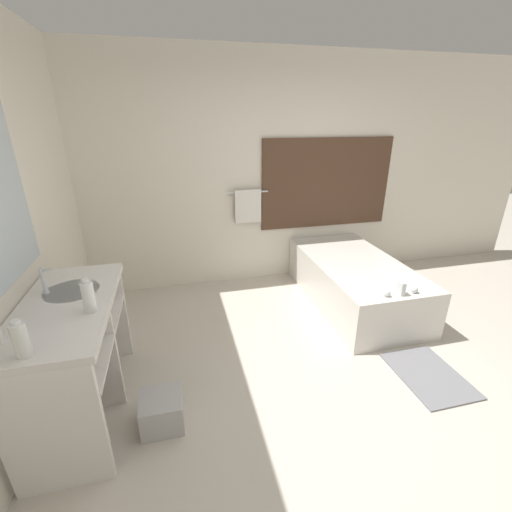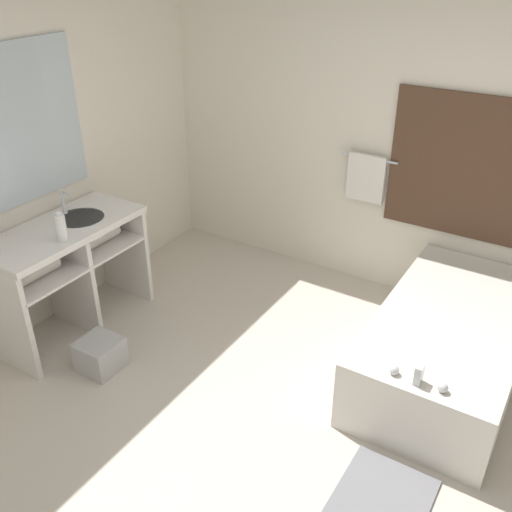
{
  "view_description": "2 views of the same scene",
  "coord_description": "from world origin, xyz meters",
  "px_view_note": "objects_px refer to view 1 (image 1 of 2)",
  "views": [
    {
      "loc": [
        -1.17,
        -1.81,
        1.98
      ],
      "look_at": [
        -0.5,
        0.93,
        0.83
      ],
      "focal_mm": 24.0,
      "sensor_mm": 36.0,
      "label": 1
    },
    {
      "loc": [
        1.25,
        -2.07,
        2.71
      ],
      "look_at": [
        -0.62,
        0.94,
        0.72
      ],
      "focal_mm": 40.0,
      "sensor_mm": 36.0,
      "label": 2
    }
  ],
  "objects_px": {
    "bathtub": "(354,280)",
    "water_bottle_2": "(21,340)",
    "waste_bin": "(162,411)",
    "water_bottle_1": "(88,297)"
  },
  "relations": [
    {
      "from": "bathtub",
      "to": "water_bottle_2",
      "type": "bearing_deg",
      "value": -151.12
    },
    {
      "from": "bathtub",
      "to": "water_bottle_1",
      "type": "distance_m",
      "value": 2.78
    },
    {
      "from": "waste_bin",
      "to": "water_bottle_2",
      "type": "bearing_deg",
      "value": -157.23
    },
    {
      "from": "water_bottle_2",
      "to": "bathtub",
      "type": "bearing_deg",
      "value": 28.88
    },
    {
      "from": "water_bottle_2",
      "to": "waste_bin",
      "type": "relative_size",
      "value": 0.73
    },
    {
      "from": "bathtub",
      "to": "waste_bin",
      "type": "distance_m",
      "value": 2.45
    },
    {
      "from": "bathtub",
      "to": "water_bottle_2",
      "type": "relative_size",
      "value": 8.66
    },
    {
      "from": "water_bottle_1",
      "to": "bathtub",
      "type": "bearing_deg",
      "value": 24.33
    },
    {
      "from": "water_bottle_2",
      "to": "waste_bin",
      "type": "bearing_deg",
      "value": 22.77
    },
    {
      "from": "bathtub",
      "to": "water_bottle_1",
      "type": "bearing_deg",
      "value": -155.67
    }
  ]
}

